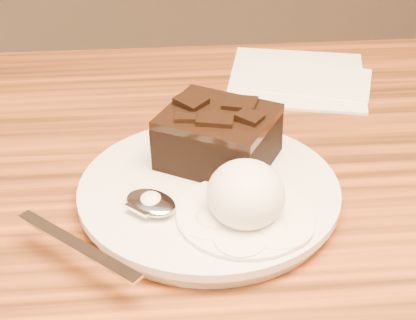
{
  "coord_description": "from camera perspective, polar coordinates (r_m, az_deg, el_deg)",
  "views": [
    {
      "loc": [
        -0.01,
        -0.44,
        1.11
      ],
      "look_at": [
        0.03,
        0.05,
        0.79
      ],
      "focal_mm": 57.56,
      "sensor_mm": 36.0,
      "label": 1
    }
  ],
  "objects": [
    {
      "name": "ice_cream_scoop",
      "position": [
        0.54,
        3.26,
        -2.94
      ],
      "size": [
        0.06,
        0.07,
        0.05
      ],
      "primitive_type": "ellipsoid",
      "color": "white",
      "rests_on": "plate"
    },
    {
      "name": "napkin",
      "position": [
        0.83,
        7.62,
        7.04
      ],
      "size": [
        0.19,
        0.19,
        0.01
      ],
      "primitive_type": "cube",
      "rotation": [
        0.0,
        0.0,
        -0.22
      ],
      "color": "white",
      "rests_on": "dining_table"
    },
    {
      "name": "spoon",
      "position": [
        0.56,
        -4.9,
        -3.8
      ],
      "size": [
        0.16,
        0.15,
        0.01
      ],
      "primitive_type": null,
      "rotation": [
        0.0,
        0.0,
        0.83
      ],
      "color": "silver",
      "rests_on": "plate"
    },
    {
      "name": "brownie",
      "position": [
        0.61,
        0.88,
        1.73
      ],
      "size": [
        0.13,
        0.12,
        0.04
      ],
      "primitive_type": "cube",
      "rotation": [
        0.0,
        0.0,
        -0.52
      ],
      "color": "black",
      "rests_on": "plate"
    },
    {
      "name": "crumb_a",
      "position": [
        0.57,
        1.23,
        -3.7
      ],
      "size": [
        0.01,
        0.01,
        0.0
      ],
      "primitive_type": "cube",
      "rotation": [
        0.0,
        0.0,
        1.19
      ],
      "color": "black",
      "rests_on": "plate"
    },
    {
      "name": "crumb_b",
      "position": [
        0.54,
        2.36,
        -5.73
      ],
      "size": [
        0.01,
        0.01,
        0.0
      ],
      "primitive_type": "cube",
      "rotation": [
        0.0,
        0.0,
        1.49
      ],
      "color": "black",
      "rests_on": "plate"
    },
    {
      "name": "melt_puddle",
      "position": [
        0.55,
        3.19,
        -4.74
      ],
      "size": [
        0.12,
        0.12,
        0.0
      ],
      "primitive_type": "cylinder",
      "color": "white",
      "rests_on": "plate"
    },
    {
      "name": "plate",
      "position": [
        0.6,
        0.08,
        -2.98
      ],
      "size": [
        0.23,
        0.23,
        0.02
      ],
      "primitive_type": "cylinder",
      "color": "silver",
      "rests_on": "dining_table"
    }
  ]
}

